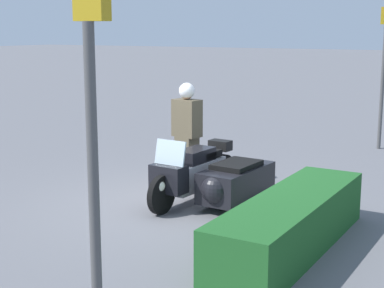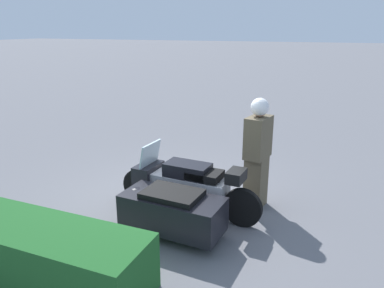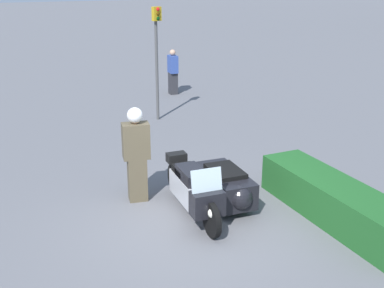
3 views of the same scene
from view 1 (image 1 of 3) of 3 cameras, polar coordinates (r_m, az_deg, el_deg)
ground_plane at (r=9.82m, az=-1.88°, el=-5.94°), size 160.00×160.00×0.00m
police_motorcycle at (r=9.75m, az=2.21°, el=-3.27°), size 2.52×1.47×1.15m
officer_rider at (r=11.06m, az=-0.50°, el=1.34°), size 0.40×0.56×1.90m
hedge_bush_curbside at (r=7.90m, az=9.58°, el=-7.61°), size 3.56×0.88×0.72m
traffic_light_near at (r=4.65m, az=-9.52°, el=2.60°), size 0.23×0.27×3.33m
traffic_light_far at (r=14.83m, az=18.13°, el=8.03°), size 0.22×0.29×3.39m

